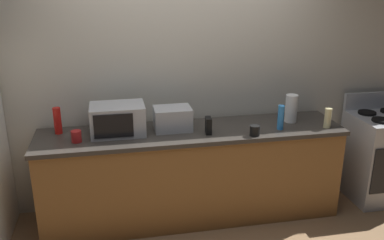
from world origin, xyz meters
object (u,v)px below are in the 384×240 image
toaster_oven (173,119)px  bottle_hot_sauce (58,121)px  paper_towel_roll (291,108)px  cordless_phone (208,126)px  microwave (118,119)px  stove_range (379,156)px  bottle_spray_cleaner (281,117)px  mug_black (255,131)px  mug_red (76,136)px  bottle_hand_soap (328,118)px

toaster_oven → bottle_hot_sauce: bottle_hot_sauce is taller
paper_towel_roll → cordless_phone: bearing=-169.7°
toaster_oven → bottle_hot_sauce: bearing=174.7°
microwave → bottle_hot_sauce: (-0.53, 0.11, -0.01)m
microwave → bottle_hot_sauce: 0.54m
stove_range → paper_towel_roll: (-1.01, 0.05, 0.57)m
microwave → paper_towel_roll: 1.66m
microwave → bottle_spray_cleaner: 1.49m
bottle_hot_sauce → mug_black: bearing=-12.9°
paper_towel_roll → bottle_hot_sauce: size_ratio=1.11×
mug_black → mug_red: 1.56m
microwave → mug_red: microwave is taller
microwave → mug_black: microwave is taller
microwave → paper_towel_roll: (1.66, 0.00, 0.00)m
microwave → mug_red: size_ratio=4.74×
bottle_hot_sauce → microwave: bearing=-11.5°
paper_towel_roll → mug_red: 2.03m
paper_towel_roll → mug_black: bearing=-148.2°
bottle_hot_sauce → mug_black: size_ratio=2.60×
bottle_hot_sauce → stove_range: bearing=-2.8°
bottle_spray_cleaner → mug_black: size_ratio=2.48×
microwave → toaster_oven: size_ratio=1.41×
cordless_phone → mug_black: cordless_phone is taller
toaster_oven → cordless_phone: bearing=-29.0°
cordless_phone → bottle_hot_sauce: (-1.33, 0.26, 0.05)m
paper_towel_roll → cordless_phone: 0.88m
mug_black → mug_red: size_ratio=0.92×
stove_range → paper_towel_roll: bearing=177.1°
bottle_hand_soap → paper_towel_roll: bearing=140.0°
bottle_hand_soap → bottle_hot_sauce: bearing=172.3°
paper_towel_roll → mug_red: (-2.02, -0.14, -0.08)m
stove_range → bottle_spray_cleaner: bottle_spray_cleaner is taller
microwave → mug_red: 0.39m
cordless_phone → bottle_spray_cleaner: size_ratio=0.65×
bottle_hot_sauce → paper_towel_roll: bearing=-2.8°
microwave → toaster_oven: microwave is taller
microwave → bottle_hot_sauce: bearing=168.5°
mug_red → bottle_spray_cleaner: bearing=-1.4°
microwave → paper_towel_roll: size_ratio=1.78×
microwave → mug_black: size_ratio=5.13×
bottle_hand_soap → mug_red: 2.29m
cordless_phone → microwave: bearing=174.3°
microwave → mug_red: (-0.36, -0.13, -0.08)m
microwave → paper_towel_roll: bearing=0.1°
mug_red → bottle_hot_sauce: bearing=125.5°
stove_range → bottle_hand_soap: 0.93m
cordless_phone → mug_black: size_ratio=1.60×
paper_towel_roll → mug_red: size_ratio=2.66×
cordless_phone → mug_black: bearing=-13.4°
bottle_spray_cleaner → mug_red: size_ratio=2.29×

